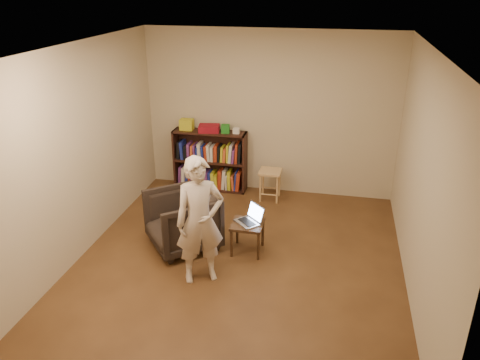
% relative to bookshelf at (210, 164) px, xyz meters
% --- Properties ---
extents(floor, '(4.50, 4.50, 0.00)m').
position_rel_bookshelf_xyz_m(floor, '(0.94, -2.09, -0.44)').
color(floor, '#452B16').
rests_on(floor, ground).
extents(ceiling, '(4.50, 4.50, 0.00)m').
position_rel_bookshelf_xyz_m(ceiling, '(0.94, -2.09, 2.16)').
color(ceiling, white).
rests_on(ceiling, wall_back).
extents(wall_back, '(4.00, 0.00, 4.00)m').
position_rel_bookshelf_xyz_m(wall_back, '(0.94, 0.16, 0.86)').
color(wall_back, '#C7B496').
rests_on(wall_back, floor).
extents(wall_left, '(0.00, 4.50, 4.50)m').
position_rel_bookshelf_xyz_m(wall_left, '(-1.06, -2.09, 0.86)').
color(wall_left, '#C7B496').
rests_on(wall_left, floor).
extents(wall_right, '(0.00, 4.50, 4.50)m').
position_rel_bookshelf_xyz_m(wall_right, '(2.94, -2.09, 0.86)').
color(wall_right, '#C7B496').
rests_on(wall_right, floor).
extents(bookshelf, '(1.20, 0.30, 1.00)m').
position_rel_bookshelf_xyz_m(bookshelf, '(0.00, 0.00, 0.00)').
color(bookshelf, black).
rests_on(bookshelf, floor).
extents(box_yellow, '(0.22, 0.16, 0.17)m').
position_rel_bookshelf_xyz_m(box_yellow, '(-0.38, 0.00, 0.65)').
color(box_yellow, gold).
rests_on(box_yellow, bookshelf).
extents(red_cloth, '(0.36, 0.29, 0.11)m').
position_rel_bookshelf_xyz_m(red_cloth, '(-0.00, -0.03, 0.61)').
color(red_cloth, maroon).
rests_on(red_cloth, bookshelf).
extents(box_green, '(0.15, 0.15, 0.13)m').
position_rel_bookshelf_xyz_m(box_green, '(0.27, -0.02, 0.62)').
color(box_green, '#217920').
rests_on(box_green, bookshelf).
extents(box_white, '(0.11, 0.11, 0.08)m').
position_rel_bookshelf_xyz_m(box_white, '(0.45, -0.02, 0.60)').
color(box_white, silver).
rests_on(box_white, bookshelf).
extents(stool, '(0.34, 0.34, 0.49)m').
position_rel_bookshelf_xyz_m(stool, '(1.04, -0.22, -0.04)').
color(stool, tan).
rests_on(stool, floor).
extents(armchair, '(1.16, 1.16, 0.76)m').
position_rel_bookshelf_xyz_m(armchair, '(0.14, -1.88, -0.06)').
color(armchair, black).
rests_on(armchair, floor).
extents(side_table, '(0.40, 0.40, 0.41)m').
position_rel_bookshelf_xyz_m(side_table, '(0.99, -1.83, -0.10)').
color(side_table, black).
rests_on(side_table, floor).
extents(laptop, '(0.41, 0.41, 0.22)m').
position_rel_bookshelf_xyz_m(laptop, '(1.03, -1.78, 0.02)').
color(laptop, '#B6B6BB').
rests_on(laptop, side_table).
extents(person, '(0.66, 0.58, 1.52)m').
position_rel_bookshelf_xyz_m(person, '(0.58, -2.52, 0.32)').
color(person, beige).
rests_on(person, floor).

